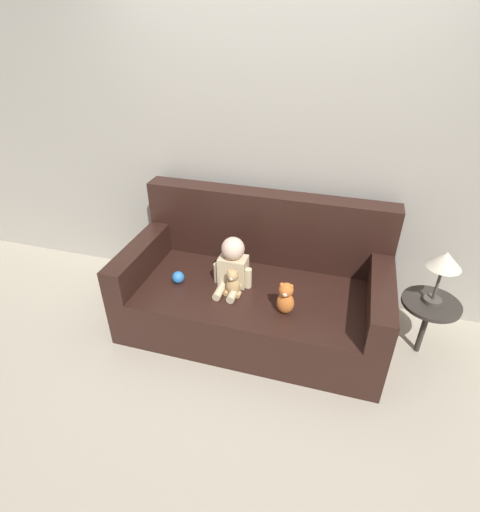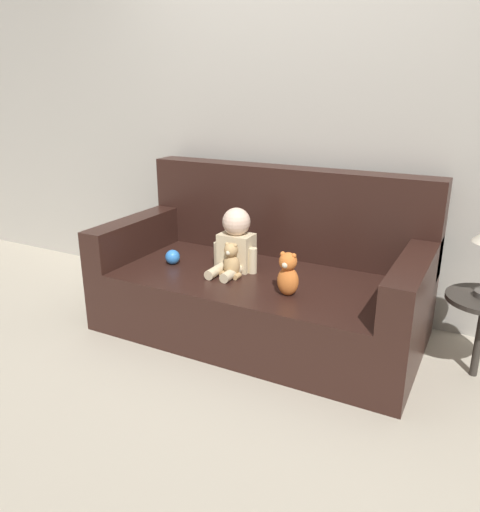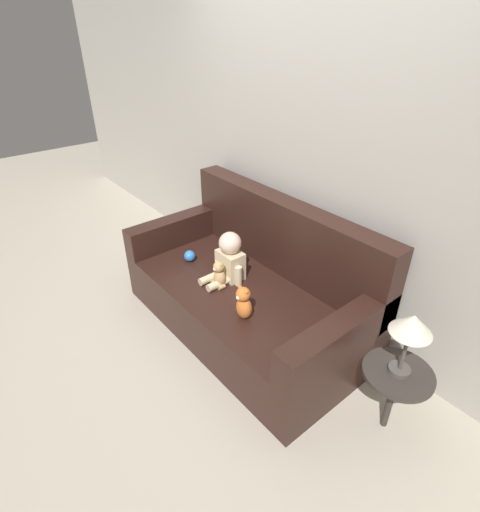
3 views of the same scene
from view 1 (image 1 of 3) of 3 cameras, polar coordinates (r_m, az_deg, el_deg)
name	(u,v)px [view 1 (image 1 of 3)]	position (r m, az deg, el deg)	size (l,w,h in m)	color
ground_plane	(253,326)	(3.24, 1.82, -9.90)	(12.00, 12.00, 0.00)	#B7AD99
wall_back	(275,143)	(3.09, 5.06, 15.72)	(8.00, 0.05, 2.60)	#ADA89E
couch	(256,288)	(3.10, 2.29, -4.58)	(1.94, 0.98, 0.98)	black
person_baby	(233,265)	(2.92, -1.07, -1.26)	(0.29, 0.34, 0.38)	beige
teddy_bear_brown	(233,283)	(2.85, -1.02, -3.88)	(0.12, 0.10, 0.21)	tan
plush_toy_side	(286,298)	(2.69, 6.53, -6.04)	(0.12, 0.11, 0.25)	orange
toy_ball	(178,277)	(3.03, -8.83, -3.03)	(0.09, 0.09, 0.09)	#337FDB
side_table	(438,283)	(2.95, 26.42, -3.50)	(0.39, 0.39, 0.85)	#332D28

